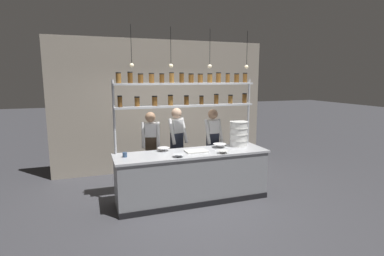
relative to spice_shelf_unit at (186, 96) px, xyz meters
name	(u,v)px	position (x,y,z in m)	size (l,w,h in m)	color
ground_plane	(192,200)	(0.00, -0.33, -1.92)	(40.00, 40.00, 0.00)	#3D3D42
back_wall	(163,106)	(0.00, 1.79, -0.35)	(5.22, 0.12, 3.15)	#9E9384
prep_counter	(192,176)	(0.00, -0.33, -1.47)	(2.82, 0.76, 0.92)	gray
spice_shelf_unit	(186,96)	(0.00, 0.00, 0.00)	(2.71, 0.28, 2.36)	#B7BABF
chef_left	(151,146)	(-0.60, 0.45, -1.01)	(0.40, 0.32, 1.59)	black
chef_center	(177,142)	(-0.05, 0.49, -0.98)	(0.41, 0.33, 1.65)	black
chef_right	(213,142)	(0.69, 0.33, -1.00)	(0.37, 0.29, 1.61)	black
container_stack	(239,134)	(1.03, -0.16, -0.76)	(0.36, 0.36, 0.49)	white
cutting_board	(196,151)	(0.07, -0.34, -0.99)	(0.40, 0.26, 0.02)	silver
prep_bowl_near_left	(220,146)	(0.62, -0.17, -0.97)	(0.26, 0.26, 0.07)	white
prep_bowl_center_front	(164,149)	(-0.47, -0.08, -0.97)	(0.23, 0.23, 0.06)	white
prep_bowl_center_back	(179,156)	(-0.34, -0.58, -0.98)	(0.20, 0.20, 0.05)	silver
prep_bowl_near_right	(223,152)	(0.49, -0.60, -0.98)	(0.19, 0.19, 0.05)	silver
serving_cup_front	(125,155)	(-1.20, -0.28, -0.96)	(0.08, 0.08, 0.08)	#334C70
pendant_light_row	(192,64)	(-0.01, -0.33, 0.57)	(2.18, 0.07, 0.68)	black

